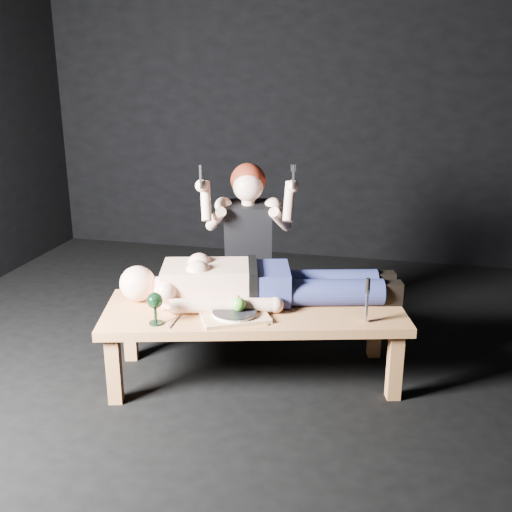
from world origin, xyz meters
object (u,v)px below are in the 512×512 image
Objects in this scene: serving_tray at (234,316)px; goblet at (155,309)px; kneeling_woman at (249,249)px; table at (254,343)px; lying_man at (263,278)px; carving_knife at (367,300)px.

goblet is (-0.40, -0.17, 0.08)m from serving_tray.
serving_tray is (0.09, -0.73, -0.16)m from kneeling_woman.
kneeling_woman is (-0.17, 0.56, 0.40)m from table.
table is 4.73× the size of serving_tray.
serving_tray is (-0.09, -0.30, -0.13)m from lying_man.
table is 6.81× the size of carving_knife.
serving_tray is 1.44× the size of carving_knife.
goblet is at bearing -150.45° from lying_man.
lying_man is 0.65m from carving_knife.
carving_knife is (0.64, -0.06, 0.35)m from table.
kneeling_woman reaches higher than goblet.
serving_tray is at bearing -94.31° from kneeling_woman.
table is at bearing 36.24° from goblet.
goblet is at bearing -158.40° from table.
lying_man is 9.86× the size of goblet.
table is 0.74m from carving_knife.
carving_knife reaches higher than table.
table is 0.30m from serving_tray.
carving_knife is (0.62, -0.19, -0.01)m from lying_man.
goblet reaches higher than serving_tray.
kneeling_woman is 3.42× the size of serving_tray.
serving_tray is 0.73m from carving_knife.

